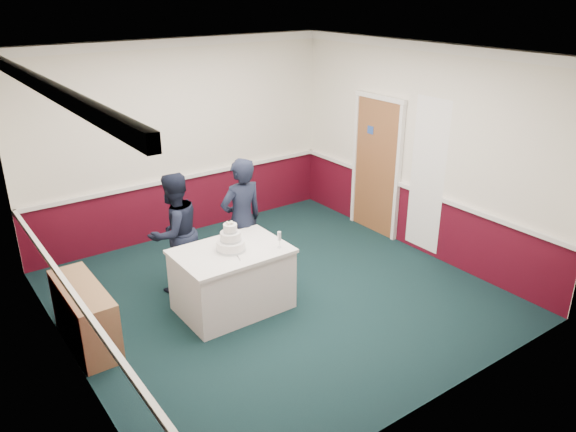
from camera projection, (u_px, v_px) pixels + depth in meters
ground at (276, 295)px, 7.21m from camera, size 5.00×5.00×0.00m
room_shell at (252, 135)px, 6.96m from camera, size 5.00×5.00×3.00m
sideboard at (85, 315)px, 6.12m from camera, size 0.41×1.20×0.70m
cake_table at (232, 279)px, 6.77m from camera, size 1.32×0.92×0.79m
wedding_cake at (231, 241)px, 6.58m from camera, size 0.35×0.35×0.36m
cake_knife at (238, 257)px, 6.45m from camera, size 0.07×0.22×0.00m
champagne_flute at (279, 237)px, 6.63m from camera, size 0.05×0.05×0.21m
person_man at (175, 233)px, 7.10m from camera, size 0.89×0.76×1.57m
person_woman at (242, 220)px, 7.31m from camera, size 0.63×0.42×1.69m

